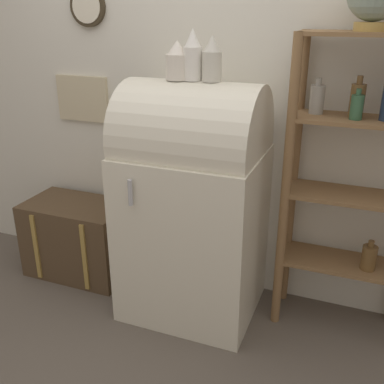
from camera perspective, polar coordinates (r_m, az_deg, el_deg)
ground_plane at (r=2.73m, az=-1.68°, el=-16.59°), size 12.00×12.00×0.00m
wall_back at (r=2.69m, az=2.83°, el=14.47°), size 7.00×0.09×2.70m
refrigerator at (r=2.55m, az=0.14°, el=-1.07°), size 0.76×0.68×1.37m
suitcase_trunk at (r=3.19m, az=-14.18°, el=-5.69°), size 0.68×0.42×0.51m
shelf_unit at (r=2.46m, az=19.98°, el=2.63°), size 0.68×0.30×1.62m
vase_left at (r=2.39m, az=-1.87°, el=16.22°), size 0.12×0.12×0.20m
vase_center at (r=2.36m, az=0.09°, el=16.82°), size 0.10×0.10×0.25m
vase_right at (r=2.33m, az=2.56°, el=16.38°), size 0.10×0.10×0.22m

